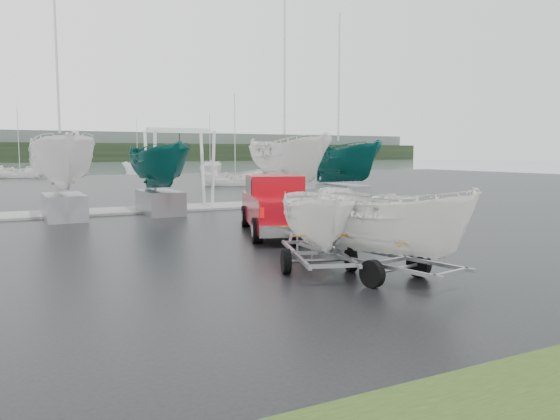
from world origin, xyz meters
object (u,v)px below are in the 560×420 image
object	(u,v)px
pickup_truck	(277,203)
trailer_hitched	(318,174)
trailer_parked	(392,163)
boat_hoist	(180,157)

from	to	relation	value
pickup_truck	trailer_hitched	world-z (taller)	trailer_hitched
trailer_parked	boat_hoist	world-z (taller)	trailer_parked
trailer_parked	boat_hoist	bearing A→B (deg)	77.04
trailer_hitched	trailer_parked	world-z (taller)	trailer_parked
pickup_truck	trailer_hitched	distance (m)	6.72
trailer_hitched	trailer_parked	bearing A→B (deg)	-41.77
pickup_truck	boat_hoist	xyz separation A→B (m)	(-0.62, 9.64, 1.60)
pickup_truck	boat_hoist	size ratio (longest dim) A/B	1.57
trailer_hitched	trailer_parked	size ratio (longest dim) A/B	0.89
trailer_hitched	pickup_truck	bearing A→B (deg)	90.00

